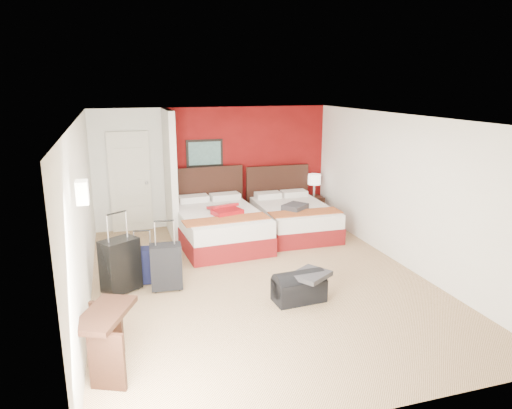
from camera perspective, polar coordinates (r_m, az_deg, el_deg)
name	(u,v)px	position (r m, az deg, el deg)	size (l,w,h in m)	color
ground	(259,279)	(7.46, 0.37, -9.06)	(6.50, 6.50, 0.00)	tan
room_walls	(155,188)	(8.15, -12.13, 1.96)	(5.02, 6.52, 2.50)	white
red_accent_panel	(248,165)	(10.29, -1.03, 4.84)	(3.50, 0.04, 2.50)	maroon
partition_wall	(170,174)	(9.35, -10.34, 3.61)	(0.12, 1.20, 2.50)	silver
entry_door	(130,182)	(9.92, -15.00, 2.65)	(0.82, 0.06, 2.05)	silver
bed_left	(219,227)	(8.99, -4.52, -2.75)	(1.50, 2.14, 0.64)	silver
bed_right	(294,219)	(9.60, 4.61, -1.81)	(1.36, 1.94, 0.58)	silver
red_suitcase_open	(225,209)	(8.81, -3.79, -0.60)	(0.52, 0.72, 0.09)	#9D0D14
jacket_bundle	(295,207)	(9.20, 4.76, -0.30)	(0.46, 0.36, 0.11)	#3A393F
nightstand	(313,208)	(10.63, 6.98, -0.41)	(0.37, 0.37, 0.52)	black
table_lamp	(314,186)	(10.51, 7.07, 2.30)	(0.28, 0.28, 0.51)	silver
suitcase_black	(120,267)	(7.18, -16.12, -7.28)	(0.52, 0.32, 0.78)	black
suitcase_charcoal	(166,268)	(7.12, -10.82, -7.60)	(0.45, 0.28, 0.67)	black
suitcase_navy	(144,267)	(7.41, -13.44, -7.37)	(0.39, 0.24, 0.54)	black
duffel_bag	(299,289)	(6.74, 5.23, -10.14)	(0.71, 0.38, 0.36)	black
jacket_draped	(311,275)	(6.67, 6.64, -8.46)	(0.50, 0.42, 0.07)	#343439
desk	(107,341)	(5.41, -17.64, -15.49)	(0.41, 0.82, 0.69)	black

